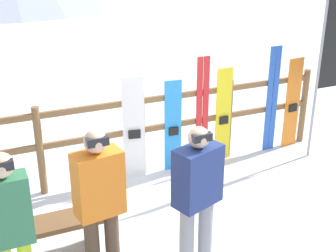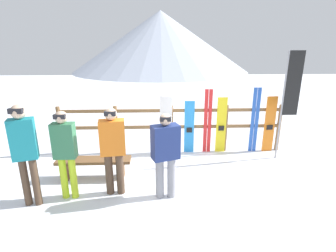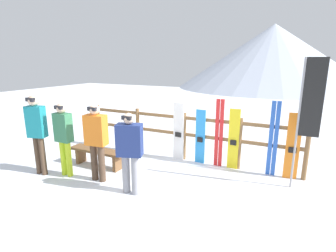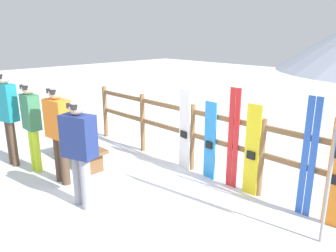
{
  "view_description": "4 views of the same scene",
  "coord_description": "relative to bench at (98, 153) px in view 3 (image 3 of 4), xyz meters",
  "views": [
    {
      "loc": [
        -2.07,
        -4.06,
        3.28
      ],
      "look_at": [
        0.02,
        0.75,
        1.08
      ],
      "focal_mm": 50.0,
      "sensor_mm": 36.0,
      "label": 1
    },
    {
      "loc": [
        -0.34,
        -4.79,
        2.71
      ],
      "look_at": [
        -0.11,
        0.94,
        0.92
      ],
      "focal_mm": 28.0,
      "sensor_mm": 36.0,
      "label": 2
    },
    {
      "loc": [
        2.5,
        -4.4,
        2.5
      ],
      "look_at": [
        -0.12,
        0.93,
        1.04
      ],
      "focal_mm": 28.0,
      "sensor_mm": 36.0,
      "label": 3
    },
    {
      "loc": [
        3.78,
        -2.64,
        2.47
      ],
      "look_at": [
        -0.03,
        1.05,
        0.95
      ],
      "focal_mm": 35.0,
      "sensor_mm": 36.0,
      "label": 4
    }
  ],
  "objects": [
    {
      "name": "bench",
      "position": [
        0.0,
        0.0,
        0.0
      ],
      "size": [
        1.53,
        0.36,
        0.44
      ],
      "color": "brown",
      "rests_on": "ground"
    },
    {
      "name": "ground_plane",
      "position": [
        1.68,
        -0.25,
        -0.33
      ],
      "size": [
        40.0,
        40.0,
        0.0
      ],
      "primitive_type": "plane",
      "color": "white"
    },
    {
      "name": "person_teal",
      "position": [
        -0.87,
        -0.92,
        0.75
      ],
      "size": [
        0.43,
        0.31,
        1.81
      ],
      "color": "#4C3828",
      "rests_on": "ground"
    },
    {
      "name": "snowboard_blue",
      "position": [
        2.14,
        1.32,
        0.35
      ],
      "size": [
        0.25,
        0.07,
        1.37
      ],
      "color": "#288CE0",
      "rests_on": "ground"
    },
    {
      "name": "person_navy",
      "position": [
        1.47,
        -0.77,
        0.58
      ],
      "size": [
        0.53,
        0.4,
        1.59
      ],
      "color": "gray",
      "rests_on": "ground"
    },
    {
      "name": "fence",
      "position": [
        1.68,
        1.38,
        0.41
      ],
      "size": [
        5.75,
        0.1,
        1.24
      ],
      "color": "brown",
      "rests_on": "ground"
    },
    {
      "name": "person_orange",
      "position": [
        0.53,
        -0.61,
        0.63
      ],
      "size": [
        0.48,
        0.31,
        1.66
      ],
      "color": "#4C3828",
      "rests_on": "ground"
    },
    {
      "name": "ski_pair_red",
      "position": [
        2.61,
        1.32,
        0.5
      ],
      "size": [
        0.2,
        0.02,
        1.66
      ],
      "color": "red",
      "rests_on": "ground"
    },
    {
      "name": "snowboard_white",
      "position": [
        1.55,
        1.32,
        0.41
      ],
      "size": [
        0.31,
        0.09,
        1.49
      ],
      "color": "white",
      "rests_on": "ground"
    },
    {
      "name": "snowboard_yellow",
      "position": [
        2.97,
        1.32,
        0.39
      ],
      "size": [
        0.25,
        0.05,
        1.45
      ],
      "color": "yellow",
      "rests_on": "ground"
    },
    {
      "name": "rental_flag",
      "position": [
        4.39,
        0.87,
        1.3
      ],
      "size": [
        0.4,
        0.04,
        2.59
      ],
      "color": "#99999E",
      "rests_on": "ground"
    },
    {
      "name": "person_plaid_green",
      "position": [
        -0.29,
        -0.72,
        0.64
      ],
      "size": [
        0.38,
        0.22,
        1.65
      ],
      "color": "#B7D826",
      "rests_on": "ground"
    },
    {
      "name": "mountain_backdrop",
      "position": [
        1.68,
        23.38,
        2.67
      ],
      "size": [
        18.0,
        18.0,
        6.0
      ],
      "color": "#B2BCD1",
      "rests_on": "ground"
    },
    {
      "name": "ski_pair_blue",
      "position": [
        3.83,
        1.32,
        0.52
      ],
      "size": [
        0.2,
        0.02,
        1.69
      ],
      "color": "blue",
      "rests_on": "ground"
    },
    {
      "name": "snowboard_orange",
      "position": [
        4.23,
        1.32,
        0.4
      ],
      "size": [
        0.28,
        0.08,
        1.47
      ],
      "color": "orange",
      "rests_on": "ground"
    }
  ]
}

